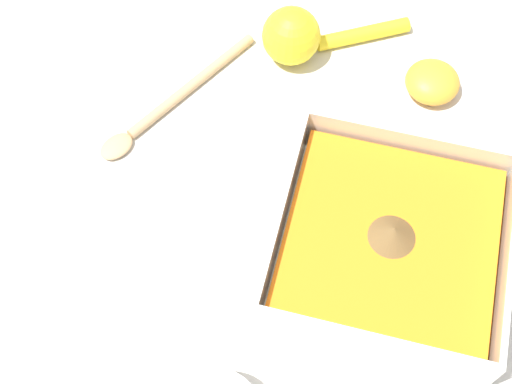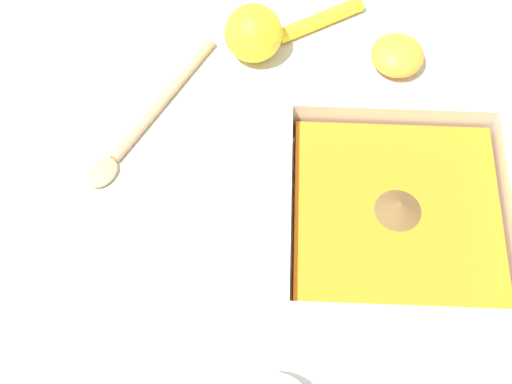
% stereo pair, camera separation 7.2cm
% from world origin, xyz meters
% --- Properties ---
extents(ground_plane, '(4.00, 4.00, 0.00)m').
position_xyz_m(ground_plane, '(0.00, 0.00, 0.00)').
color(ground_plane, beige).
extents(square_dish, '(0.22, 0.22, 0.07)m').
position_xyz_m(square_dish, '(-0.03, 0.01, 0.03)').
color(square_dish, silver).
rests_on(square_dish, ground_plane).
extents(lemon_squeezer, '(0.12, 0.17, 0.07)m').
position_xyz_m(lemon_squeezer, '(-0.27, -0.13, 0.03)').
color(lemon_squeezer, yellow).
rests_on(lemon_squeezer, ground_plane).
extents(lemon_half, '(0.06, 0.06, 0.03)m').
position_xyz_m(lemon_half, '(-0.25, 0.03, 0.02)').
color(lemon_half, orange).
rests_on(lemon_half, ground_plane).
extents(wooden_spoon, '(0.21, 0.13, 0.01)m').
position_xyz_m(wooden_spoon, '(-0.16, -0.26, 0.01)').
color(wooden_spoon, tan).
rests_on(wooden_spoon, ground_plane).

